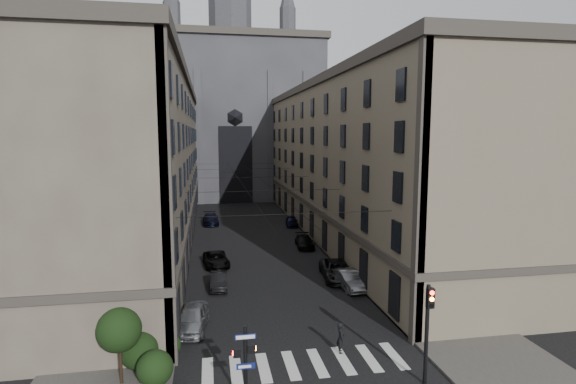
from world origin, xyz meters
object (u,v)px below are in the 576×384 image
gothic_tower (232,108)px  pedestrian_signal_left (245,361)px  car_left_far (211,219)px  car_left_near (192,318)px  car_right_midnear (338,270)px  car_right_midfar (304,242)px  pedestrian (341,338)px  traffic_light_right (428,322)px  car_right_near (349,280)px  car_right_far (292,221)px  car_left_midfar (216,259)px  car_left_midnear (219,281)px

gothic_tower → pedestrian_signal_left: bearing=-92.7°
car_left_far → car_left_near: bearing=-94.5°
gothic_tower → car_right_midnear: gothic_tower is taller
car_right_midnear → car_right_midfar: bearing=98.3°
car_left_near → pedestrian: 9.72m
pedestrian → car_left_far: bearing=16.1°
traffic_light_right → car_left_near: size_ratio=1.14×
pedestrian_signal_left → traffic_light_right: bearing=2.6°
car_left_far → car_right_midfar: car_left_far is taller
traffic_light_right → car_left_far: traffic_light_right is taller
car_left_near → car_right_near: bearing=32.8°
car_right_midfar → car_right_far: (0.76, 11.80, 0.01)m
car_left_midfar → pedestrian: pedestrian is taller
car_right_near → car_right_midnear: (-0.23, 2.48, 0.05)m
gothic_tower → pedestrian: (2.34, -69.03, -16.90)m
car_left_near → car_left_far: bearing=95.4°
car_right_near → car_right_midnear: size_ratio=0.79×
car_right_midfar → car_right_near: bearing=-82.6°
car_left_near → car_right_far: 33.66m
gothic_tower → car_right_far: gothic_tower is taller
car_right_far → pedestrian: size_ratio=2.18×
car_right_midnear → car_left_far: bearing=117.8°
gothic_tower → pedestrian_signal_left: (-3.51, -73.46, -15.48)m
car_right_near → car_right_far: bearing=83.4°
pedestrian_signal_left → car_left_midfar: size_ratio=0.84×
car_left_far → car_left_midfar: bearing=-91.2°
pedestrian_signal_left → car_left_near: (-2.69, 9.05, -1.54)m
car_right_far → car_right_midfar: bearing=-86.4°
car_right_midfar → pedestrian: size_ratio=2.51×
traffic_light_right → pedestrian: bearing=129.1°
car_left_far → car_right_far: (10.95, -3.18, -0.07)m
car_left_far → car_right_near: car_left_far is taller
car_left_midfar → car_right_midnear: car_right_midnear is taller
car_right_near → pedestrian: 11.11m
car_left_midfar → pedestrian: bearing=-76.3°
car_right_midnear → car_right_far: 23.03m
car_right_near → pedestrian: size_ratio=2.47×
car_left_midfar → car_right_midfar: bearing=22.9°
gothic_tower → car_right_near: 61.37m
car_left_midnear → car_right_midnear: car_right_midnear is taller
car_right_near → car_right_far: size_ratio=1.13×
traffic_light_right → car_right_near: traffic_light_right is taller
pedestrian → car_left_midfar: bearing=25.7°
pedestrian_signal_left → car_right_near: 17.81m
gothic_tower → car_right_midfar: 48.37m
pedestrian_signal_left → car_left_far: (-1.23, 43.52, -1.58)m
car_left_midnear → car_right_midnear: 10.31m
car_right_midfar → car_right_midnear: bearing=-83.1°
car_right_midfar → car_right_far: bearing=90.6°
car_right_midfar → pedestrian: 24.33m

